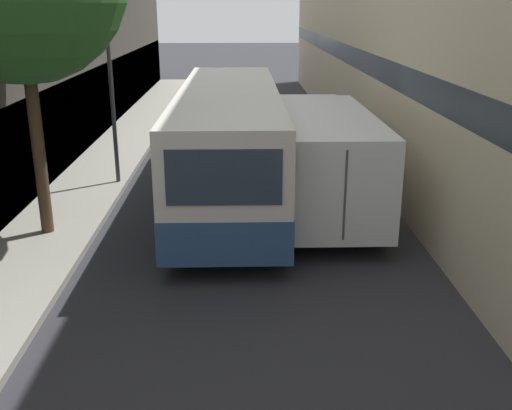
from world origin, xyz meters
TOP-DOWN VIEW (x-y plane):
  - ground_plane at (0.00, 15.00)m, footprint 150.00×150.00m
  - sidewalk_left at (-4.56, 15.00)m, footprint 2.20×60.00m
  - bus at (-0.36, 18.19)m, footprint 2.64×11.34m
  - box_truck at (2.04, 17.69)m, footprint 2.31×8.74m

SIDE VIEW (x-z plane):
  - ground_plane at x=0.00m, z-range 0.00..0.00m
  - sidewalk_left at x=-4.56m, z-range 0.00..0.16m
  - box_truck at x=2.04m, z-range 0.15..2.78m
  - bus at x=-0.36m, z-range 0.09..3.15m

